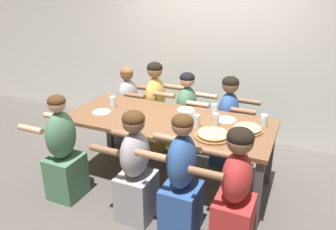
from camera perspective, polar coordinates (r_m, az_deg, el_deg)
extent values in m
plane|color=#514C47|center=(3.87, 0.00, -11.19)|extent=(18.00, 18.00, 0.00)
cube|color=silver|center=(4.65, 7.65, 15.48)|extent=(10.00, 0.06, 3.20)
cube|color=brown|center=(3.52, 0.00, -1.06)|extent=(2.22, 0.95, 0.04)
cube|color=#4C4C51|center=(3.89, -16.97, -5.90)|extent=(0.07, 0.07, 0.72)
cube|color=#4C4C51|center=(3.10, 15.23, -13.43)|extent=(0.07, 0.07, 0.72)
cube|color=#4C4C51|center=(4.48, -10.21, -1.44)|extent=(0.07, 0.07, 0.72)
cube|color=#4C4C51|center=(3.81, 17.34, -6.53)|extent=(0.07, 0.07, 0.72)
cylinder|color=brown|center=(3.32, 13.64, -2.62)|extent=(0.30, 0.30, 0.02)
torus|color=#DBB26B|center=(3.31, 13.68, -2.18)|extent=(0.26, 0.26, 0.03)
cylinder|color=#E5C675|center=(3.31, 13.67, -2.26)|extent=(0.22, 0.22, 0.03)
cylinder|color=#E5C166|center=(3.35, 13.92, -1.66)|extent=(0.02, 0.02, 0.01)
cylinder|color=#E5C166|center=(3.28, 12.76, -2.15)|extent=(0.02, 0.02, 0.01)
cylinder|color=#E5C166|center=(3.25, 12.87, -2.39)|extent=(0.02, 0.02, 0.01)
cylinder|color=#E5C166|center=(3.33, 14.34, -1.92)|extent=(0.02, 0.02, 0.01)
cylinder|color=brown|center=(3.13, 7.80, -3.75)|extent=(0.35, 0.35, 0.02)
torus|color=#DBB26B|center=(3.12, 7.83, -3.26)|extent=(0.30, 0.30, 0.03)
cylinder|color=#E5C675|center=(3.12, 7.82, -3.36)|extent=(0.25, 0.25, 0.03)
cylinder|color=#E5C166|center=(3.06, 7.97, -3.54)|extent=(0.02, 0.02, 0.01)
cylinder|color=#E5C166|center=(3.12, 8.56, -3.03)|extent=(0.02, 0.02, 0.01)
cylinder|color=#E5C166|center=(3.18, 6.99, -2.45)|extent=(0.02, 0.02, 0.01)
cylinder|color=#E5C166|center=(3.14, 8.92, -2.90)|extent=(0.02, 0.02, 0.01)
cylinder|color=#E5C166|center=(3.12, 9.51, -3.14)|extent=(0.02, 0.02, 0.01)
cylinder|color=#E5C166|center=(3.15, 6.59, -2.69)|extent=(0.02, 0.02, 0.01)
cylinder|color=white|center=(3.76, 3.08, 0.90)|extent=(0.20, 0.20, 0.01)
cube|color=#B7B7BC|center=(3.75, 3.08, 1.03)|extent=(0.11, 0.10, 0.01)
cylinder|color=white|center=(3.53, 10.08, -0.84)|extent=(0.21, 0.21, 0.01)
cube|color=#B7B7BC|center=(3.53, 10.09, -0.71)|extent=(0.14, 0.06, 0.01)
cylinder|color=white|center=(3.76, -11.47, 0.50)|extent=(0.21, 0.21, 0.01)
cube|color=#B7B7BC|center=(3.76, -11.48, 0.63)|extent=(0.14, 0.07, 0.01)
cylinder|color=silver|center=(3.88, -9.58, 2.25)|extent=(0.07, 0.07, 0.13)
cylinder|color=silver|center=(3.89, -9.55, 1.87)|extent=(0.06, 0.06, 0.08)
cylinder|color=silver|center=(3.37, 8.39, -0.80)|extent=(0.06, 0.06, 0.13)
cylinder|color=black|center=(3.38, 8.36, -1.20)|extent=(0.05, 0.05, 0.07)
cylinder|color=silver|center=(3.42, 4.12, -0.38)|extent=(0.07, 0.07, 0.12)
cylinder|color=black|center=(3.42, 4.11, -0.65)|extent=(0.06, 0.06, 0.09)
cylinder|color=silver|center=(3.64, 8.02, 0.96)|extent=(0.07, 0.07, 0.13)
cylinder|color=silver|center=(3.64, 8.00, 0.71)|extent=(0.06, 0.06, 0.09)
cylinder|color=silver|center=(3.45, 16.37, -0.97)|extent=(0.07, 0.07, 0.13)
cylinder|color=black|center=(3.46, 16.31, -1.44)|extent=(0.06, 0.06, 0.07)
cylinder|color=silver|center=(3.32, 5.01, -1.03)|extent=(0.07, 0.07, 0.13)
cube|color=#B22D2D|center=(2.98, 11.18, -17.89)|extent=(0.32, 0.34, 0.46)
ellipsoid|color=#B22D2D|center=(2.71, 11.89, -10.52)|extent=(0.24, 0.36, 0.44)
sphere|color=brown|center=(2.55, 12.45, -4.46)|extent=(0.21, 0.21, 0.21)
ellipsoid|color=black|center=(2.54, 12.52, -3.72)|extent=(0.21, 0.21, 0.15)
cylinder|color=brown|center=(2.56, 6.63, -10.02)|extent=(0.28, 0.06, 0.06)
cylinder|color=brown|center=(2.85, 8.73, -6.61)|extent=(0.28, 0.06, 0.06)
cube|color=#477556|center=(3.66, -17.24, -10.14)|extent=(0.32, 0.34, 0.46)
ellipsoid|color=#477556|center=(3.43, -18.14, -3.34)|extent=(0.24, 0.36, 0.50)
sphere|color=tan|center=(3.31, -18.81, 1.82)|extent=(0.17, 0.17, 0.17)
ellipsoid|color=#422814|center=(3.30, -18.87, 2.32)|extent=(0.18, 0.18, 0.12)
cylinder|color=tan|center=(3.42, -22.79, -2.28)|extent=(0.28, 0.06, 0.06)
cylinder|color=tan|center=(3.64, -19.02, -0.29)|extent=(0.28, 0.06, 0.06)
cube|color=gold|center=(4.49, -2.16, -2.81)|extent=(0.32, 0.34, 0.46)
ellipsoid|color=gold|center=(4.30, -2.25, 3.19)|extent=(0.24, 0.36, 0.53)
sphere|color=#9E7051|center=(4.20, -2.33, 7.82)|extent=(0.20, 0.20, 0.20)
ellipsoid|color=black|center=(4.19, -2.33, 8.28)|extent=(0.20, 0.20, 0.14)
cylinder|color=#9E7051|center=(4.34, 1.18, 4.86)|extent=(0.28, 0.06, 0.06)
cylinder|color=#9E7051|center=(4.04, -0.70, 3.53)|extent=(0.28, 0.06, 0.06)
cube|color=#477556|center=(4.33, 3.13, -3.81)|extent=(0.32, 0.34, 0.46)
ellipsoid|color=#477556|center=(4.15, 3.26, 1.91)|extent=(0.24, 0.36, 0.46)
sphere|color=tan|center=(4.05, 3.36, 6.10)|extent=(0.18, 0.18, 0.18)
ellipsoid|color=black|center=(4.04, 3.37, 6.54)|extent=(0.19, 0.19, 0.13)
cylinder|color=tan|center=(4.21, 6.74, 3.35)|extent=(0.28, 0.06, 0.06)
cylinder|color=tan|center=(3.90, 5.23, 1.88)|extent=(0.28, 0.06, 0.06)
cube|color=#99999E|center=(3.23, -5.47, -13.83)|extent=(0.32, 0.34, 0.46)
ellipsoid|color=#99999E|center=(2.99, -5.78, -6.79)|extent=(0.24, 0.36, 0.44)
sphere|color=brown|center=(2.85, -6.02, -1.23)|extent=(0.20, 0.20, 0.20)
ellipsoid|color=#422814|center=(2.84, -6.05, -0.58)|extent=(0.20, 0.20, 0.14)
cylinder|color=brown|center=(2.93, -11.03, -5.99)|extent=(0.28, 0.06, 0.06)
cylinder|color=brown|center=(3.18, -7.58, -3.37)|extent=(0.28, 0.06, 0.06)
cube|color=#2D5193|center=(4.19, 10.06, -5.06)|extent=(0.32, 0.34, 0.46)
ellipsoid|color=#2D5193|center=(4.01, 10.49, 0.79)|extent=(0.24, 0.36, 0.45)
sphere|color=brown|center=(3.90, 10.82, 5.17)|extent=(0.20, 0.20, 0.20)
ellipsoid|color=black|center=(3.89, 10.85, 5.66)|extent=(0.20, 0.20, 0.14)
cylinder|color=brown|center=(4.10, 13.95, 2.27)|extent=(0.28, 0.06, 0.06)
cylinder|color=brown|center=(3.78, 12.97, 0.67)|extent=(0.28, 0.06, 0.06)
cube|color=#2D5193|center=(3.07, 2.28, -15.90)|extent=(0.32, 0.34, 0.46)
ellipsoid|color=#2D5193|center=(2.80, 2.42, -8.09)|extent=(0.24, 0.36, 0.50)
sphere|color=#9E7051|center=(2.65, 2.54, -1.78)|extent=(0.18, 0.18, 0.18)
ellipsoid|color=#422814|center=(2.64, 2.55, -1.15)|extent=(0.18, 0.18, 0.13)
cylinder|color=#9E7051|center=(2.69, -3.01, -7.01)|extent=(0.28, 0.06, 0.06)
cylinder|color=#9E7051|center=(2.96, -0.04, -4.07)|extent=(0.28, 0.06, 0.06)
cube|color=#99999E|center=(4.67, -6.77, -1.92)|extent=(0.32, 0.34, 0.46)
ellipsoid|color=#99999E|center=(4.51, -7.03, 3.36)|extent=(0.24, 0.36, 0.44)
sphere|color=brown|center=(4.42, -7.21, 7.10)|extent=(0.17, 0.17, 0.17)
ellipsoid|color=brown|center=(4.41, -7.23, 7.48)|extent=(0.18, 0.18, 0.12)
cylinder|color=brown|center=(4.53, -3.72, 4.67)|extent=(0.28, 0.06, 0.06)
cylinder|color=brown|center=(4.24, -5.85, 3.38)|extent=(0.28, 0.06, 0.06)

